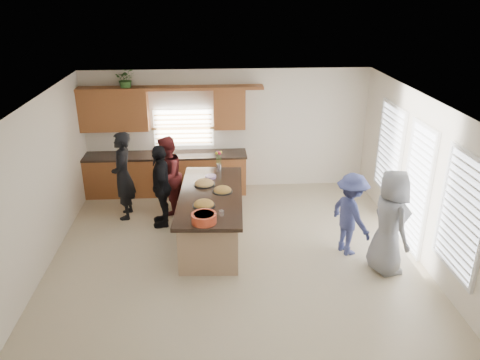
{
  "coord_description": "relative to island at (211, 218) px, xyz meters",
  "views": [
    {
      "loc": [
        -0.38,
        -7.42,
        4.52
      ],
      "look_at": [
        0.14,
        0.59,
        1.15
      ],
      "focal_mm": 35.0,
      "sensor_mm": 36.0,
      "label": 1
    }
  ],
  "objects": [
    {
      "name": "clear_cup",
      "position": [
        0.17,
        -0.89,
        0.54
      ],
      "size": [
        0.09,
        0.09,
        0.09
      ],
      "primitive_type": "cylinder",
      "color": "white",
      "rests_on": "island"
    },
    {
      "name": "island",
      "position": [
        0.0,
        0.0,
        0.0
      ],
      "size": [
        1.3,
        2.76,
        0.95
      ],
      "rotation": [
        0.0,
        0.0,
        -0.06
      ],
      "color": "tan",
      "rests_on": "ground"
    },
    {
      "name": "platter_mid",
      "position": [
        0.22,
        0.07,
        0.52
      ],
      "size": [
        0.37,
        0.37,
        0.15
      ],
      "color": "black",
      "rests_on": "island"
    },
    {
      "name": "plate_stack",
      "position": [
        0.0,
        0.77,
        0.52
      ],
      "size": [
        0.22,
        0.22,
        0.05
      ],
      "primitive_type": "cylinder",
      "color": "#B286C3",
      "rests_on": "island"
    },
    {
      "name": "woman_right_back",
      "position": [
        2.46,
        -0.64,
        0.31
      ],
      "size": [
        0.87,
        1.12,
        1.53
      ],
      "primitive_type": "imported",
      "rotation": [
        0.0,
        0.0,
        1.93
      ],
      "color": "navy",
      "rests_on": "ground"
    },
    {
      "name": "platter_front",
      "position": [
        -0.12,
        -0.51,
        0.52
      ],
      "size": [
        0.39,
        0.39,
        0.16
      ],
      "color": "black",
      "rests_on": "island"
    },
    {
      "name": "woman_left_front",
      "position": [
        -0.98,
        0.67,
        0.39
      ],
      "size": [
        0.5,
        1.02,
        1.69
      ],
      "primitive_type": "imported",
      "rotation": [
        0.0,
        0.0,
        -1.48
      ],
      "color": "black",
      "rests_on": "ground"
    },
    {
      "name": "flower_vase",
      "position": [
        0.18,
        1.11,
        0.74
      ],
      "size": [
        0.14,
        0.14,
        0.44
      ],
      "color": "silver",
      "rests_on": "island"
    },
    {
      "name": "platter_back",
      "position": [
        -0.12,
        0.41,
        0.52
      ],
      "size": [
        0.41,
        0.41,
        0.17
      ],
      "color": "black",
      "rests_on": "island"
    },
    {
      "name": "salad_bowl",
      "position": [
        -0.12,
        -1.13,
        0.58
      ],
      "size": [
        0.41,
        0.41,
        0.16
      ],
      "color": "#C03E23",
      "rests_on": "island"
    },
    {
      "name": "woman_left_mid",
      "position": [
        -0.9,
        1.19,
        0.39
      ],
      "size": [
        0.85,
        0.97,
        1.68
      ],
      "primitive_type": "imported",
      "rotation": [
        0.0,
        0.0,
        -1.88
      ],
      "color": "maroon",
      "rests_on": "ground"
    },
    {
      "name": "woman_right_front",
      "position": [
        2.93,
        -1.24,
        0.46
      ],
      "size": [
        0.72,
        0.97,
        1.82
      ],
      "primitive_type": "imported",
      "rotation": [
        0.0,
        0.0,
        1.74
      ],
      "color": "slate",
      "rests_on": "ground"
    },
    {
      "name": "room_shell",
      "position": [
        0.41,
        -0.45,
        1.45
      ],
      "size": [
        6.52,
        6.02,
        2.81
      ],
      "color": "silver",
      "rests_on": "ground"
    },
    {
      "name": "back_cabinetry",
      "position": [
        -1.06,
        2.28,
        0.46
      ],
      "size": [
        4.08,
        0.66,
        2.46
      ],
      "color": "#99562C",
      "rests_on": "ground"
    },
    {
      "name": "potted_plant",
      "position": [
        -1.76,
        2.37,
        2.18
      ],
      "size": [
        0.46,
        0.41,
        0.47
      ],
      "primitive_type": "imported",
      "rotation": [
        0.0,
        0.0,
        0.12
      ],
      "color": "#386A2A",
      "rests_on": "back_cabinetry"
    },
    {
      "name": "woman_left_back",
      "position": [
        -1.78,
        1.06,
        0.47
      ],
      "size": [
        0.46,
        0.68,
        1.84
      ],
      "primitive_type": "imported",
      "rotation": [
        0.0,
        0.0,
        -1.54
      ],
      "color": "black",
      "rests_on": "ground"
    },
    {
      "name": "right_wall_glazing",
      "position": [
        3.63,
        -0.58,
        0.89
      ],
      "size": [
        0.06,
        4.0,
        2.25
      ],
      "color": "white",
      "rests_on": "ground"
    },
    {
      "name": "floor",
      "position": [
        0.41,
        -0.45,
        -0.45
      ],
      "size": [
        6.5,
        6.5,
        0.0
      ],
      "primitive_type": "plane",
      "color": "tan",
      "rests_on": "ground"
    }
  ]
}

